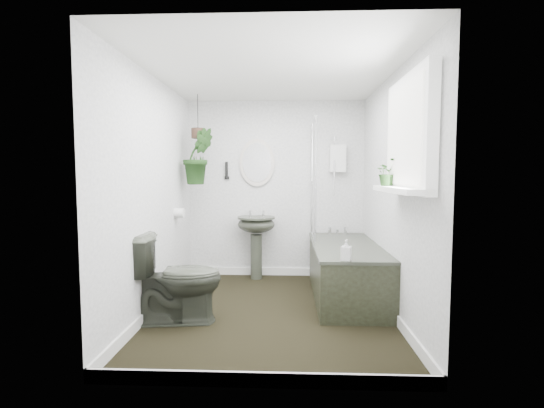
{
  "coord_description": "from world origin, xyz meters",
  "views": [
    {
      "loc": [
        0.16,
        -3.79,
        1.35
      ],
      "look_at": [
        0.0,
        0.15,
        1.05
      ],
      "focal_mm": 26.0,
      "sensor_mm": 36.0,
      "label": 1
    }
  ],
  "objects": [
    {
      "name": "floor",
      "position": [
        0.0,
        0.0,
        -0.01
      ],
      "size": [
        2.3,
        2.8,
        0.02
      ],
      "primitive_type": "cube",
      "color": "black",
      "rests_on": "ground"
    },
    {
      "name": "ceiling",
      "position": [
        0.0,
        0.0,
        2.31
      ],
      "size": [
        2.3,
        2.8,
        0.02
      ],
      "primitive_type": "cube",
      "color": "white",
      "rests_on": "ground"
    },
    {
      "name": "wall_back",
      "position": [
        0.0,
        1.41,
        1.15
      ],
      "size": [
        2.3,
        0.02,
        2.3
      ],
      "primitive_type": "cube",
      "color": "white",
      "rests_on": "ground"
    },
    {
      "name": "wall_front",
      "position": [
        0.0,
        -1.41,
        1.15
      ],
      "size": [
        2.3,
        0.02,
        2.3
      ],
      "primitive_type": "cube",
      "color": "white",
      "rests_on": "ground"
    },
    {
      "name": "wall_left",
      "position": [
        -1.16,
        0.0,
        1.15
      ],
      "size": [
        0.02,
        2.8,
        2.3
      ],
      "primitive_type": "cube",
      "color": "white",
      "rests_on": "ground"
    },
    {
      "name": "wall_right",
      "position": [
        1.16,
        0.0,
        1.15
      ],
      "size": [
        0.02,
        2.8,
        2.3
      ],
      "primitive_type": "cube",
      "color": "white",
      "rests_on": "ground"
    },
    {
      "name": "skirting",
      "position": [
        0.0,
        0.0,
        0.05
      ],
      "size": [
        2.3,
        2.8,
        0.1
      ],
      "primitive_type": "cube",
      "color": "white",
      "rests_on": "floor"
    },
    {
      "name": "bathtub",
      "position": [
        0.8,
        0.5,
        0.29
      ],
      "size": [
        0.72,
        1.72,
        0.58
      ],
      "primitive_type": null,
      "color": "#32362B",
      "rests_on": "floor"
    },
    {
      "name": "bath_screen",
      "position": [
        0.47,
        0.99,
        1.28
      ],
      "size": [
        0.04,
        0.72,
        1.4
      ],
      "primitive_type": null,
      "color": "silver",
      "rests_on": "bathtub"
    },
    {
      "name": "shower_box",
      "position": [
        0.8,
        1.34,
        1.55
      ],
      "size": [
        0.2,
        0.1,
        0.35
      ],
      "primitive_type": "cube",
      "color": "white",
      "rests_on": "wall_back"
    },
    {
      "name": "oval_mirror",
      "position": [
        -0.25,
        1.37,
        1.5
      ],
      "size": [
        0.46,
        0.03,
        0.62
      ],
      "primitive_type": "ellipsoid",
      "color": "beige",
      "rests_on": "wall_back"
    },
    {
      "name": "wall_sconce",
      "position": [
        -0.65,
        1.36,
        1.4
      ],
      "size": [
        0.04,
        0.04,
        0.22
      ],
      "primitive_type": "cylinder",
      "color": "black",
      "rests_on": "wall_back"
    },
    {
      "name": "toilet_roll_holder",
      "position": [
        -1.1,
        0.7,
        0.9
      ],
      "size": [
        0.11,
        0.11,
        0.11
      ],
      "primitive_type": "cylinder",
      "rotation": [
        0.0,
        1.57,
        0.0
      ],
      "color": "white",
      "rests_on": "wall_left"
    },
    {
      "name": "window_recess",
      "position": [
        1.09,
        -0.7,
        1.65
      ],
      "size": [
        0.08,
        1.0,
        0.9
      ],
      "primitive_type": "cube",
      "color": "white",
      "rests_on": "wall_right"
    },
    {
      "name": "window_sill",
      "position": [
        1.02,
        -0.7,
        1.23
      ],
      "size": [
        0.18,
        1.0,
        0.04
      ],
      "primitive_type": "cube",
      "color": "white",
      "rests_on": "wall_right"
    },
    {
      "name": "window_blinds",
      "position": [
        1.04,
        -0.7,
        1.65
      ],
      "size": [
        0.01,
        0.86,
        0.76
      ],
      "primitive_type": "cube",
      "color": "white",
      "rests_on": "wall_right"
    },
    {
      "name": "toilet",
      "position": [
        -0.85,
        -0.3,
        0.41
      ],
      "size": [
        0.85,
        0.55,
        0.81
      ],
      "primitive_type": "imported",
      "rotation": [
        0.0,
        0.0,
        1.69
      ],
      "color": "#32362B",
      "rests_on": "floor"
    },
    {
      "name": "pedestal_sink",
      "position": [
        -0.25,
        1.21,
        0.4
      ],
      "size": [
        0.52,
        0.46,
        0.81
      ],
      "primitive_type": null,
      "rotation": [
        0.0,
        0.0,
        -0.13
      ],
      "color": "#32362B",
      "rests_on": "floor"
    },
    {
      "name": "sill_plant",
      "position": [
        1.01,
        -0.4,
        1.37
      ],
      "size": [
        0.25,
        0.23,
        0.23
      ],
      "primitive_type": "imported",
      "rotation": [
        0.0,
        0.0,
        0.29
      ],
      "color": "black",
      "rests_on": "window_sill"
    },
    {
      "name": "hanging_plant",
      "position": [
        -0.92,
        0.95,
        1.56
      ],
      "size": [
        0.47,
        0.44,
        0.67
      ],
      "primitive_type": "imported",
      "rotation": [
        0.0,
        0.0,
        0.49
      ],
      "color": "black",
      "rests_on": "ceiling"
    },
    {
      "name": "soap_bottle",
      "position": [
        0.68,
        -0.29,
        0.67
      ],
      "size": [
        0.11,
        0.11,
        0.19
      ],
      "primitive_type": "imported",
      "rotation": [
        0.0,
        0.0,
        -0.32
      ],
      "color": "#332826",
      "rests_on": "bathtub"
    },
    {
      "name": "hanging_pot",
      "position": [
        -0.92,
        0.95,
        1.84
      ],
      "size": [
        0.16,
        0.16,
        0.12
      ],
      "primitive_type": "cylinder",
      "color": "#3B271C",
      "rests_on": "ceiling"
    }
  ]
}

